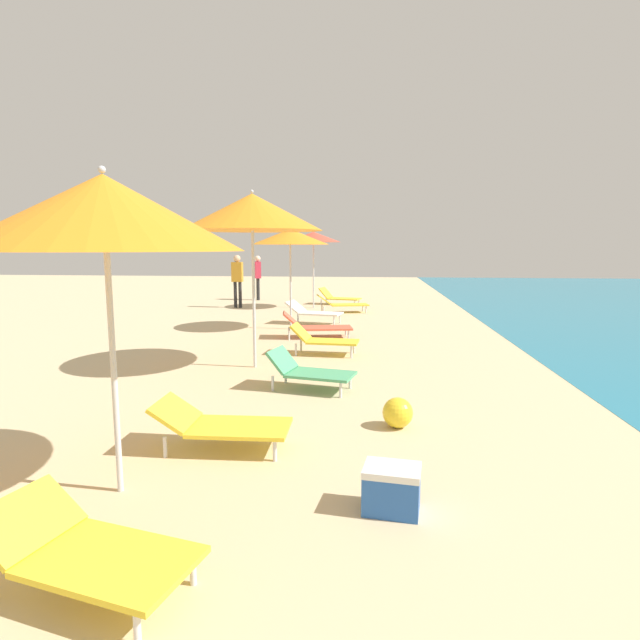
{
  "coord_description": "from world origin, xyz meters",
  "views": [
    {
      "loc": [
        1.08,
        4.56,
        2.05
      ],
      "look_at": [
        0.4,
        10.98,
        1.12
      ],
      "focal_mm": 28.45,
      "sensor_mm": 36.0,
      "label": 1
    }
  ],
  "objects_px": {
    "lounger_fifth_inland": "(316,326)",
    "person_walking_mid": "(237,275)",
    "lounger_third_shoreside": "(221,424)",
    "lounger_fourth_shoreside": "(323,339)",
    "lounger_fifth_shoreside": "(313,312)",
    "beach_ball": "(398,413)",
    "umbrella_farthest": "(313,237)",
    "person_walking_near": "(258,273)",
    "cooler_box": "(392,489)",
    "lounger_farthest_inland": "(342,303)",
    "umbrella_fourth": "(252,212)",
    "umbrella_fifth": "(290,237)",
    "umbrella_third": "(104,213)",
    "lounger_farthest_shoreside": "(339,297)",
    "lounger_third_inland": "(86,549)",
    "lounger_fourth_inland": "(309,370)"
  },
  "relations": [
    {
      "from": "lounger_fifth_inland",
      "to": "person_walking_mid",
      "type": "height_order",
      "value": "person_walking_mid"
    },
    {
      "from": "lounger_third_shoreside",
      "to": "lounger_fourth_shoreside",
      "type": "distance_m",
      "value": 4.75
    },
    {
      "from": "lounger_fifth_shoreside",
      "to": "beach_ball",
      "type": "height_order",
      "value": "lounger_fifth_shoreside"
    },
    {
      "from": "umbrella_farthest",
      "to": "person_walking_near",
      "type": "relative_size",
      "value": 1.52
    },
    {
      "from": "person_walking_near",
      "to": "cooler_box",
      "type": "distance_m",
      "value": 16.39
    },
    {
      "from": "person_walking_near",
      "to": "cooler_box",
      "type": "relative_size",
      "value": 3.62
    },
    {
      "from": "lounger_farthest_inland",
      "to": "cooler_box",
      "type": "height_order",
      "value": "lounger_farthest_inland"
    },
    {
      "from": "umbrella_fourth",
      "to": "umbrella_fifth",
      "type": "xyz_separation_m",
      "value": [
        -0.05,
        4.15,
        -0.32
      ]
    },
    {
      "from": "umbrella_third",
      "to": "umbrella_fifth",
      "type": "bearing_deg",
      "value": 89.7
    },
    {
      "from": "umbrella_third",
      "to": "lounger_farthest_shoreside",
      "type": "xyz_separation_m",
      "value": [
        0.87,
        14.35,
        -2.05
      ]
    },
    {
      "from": "lounger_third_inland",
      "to": "lounger_fourth_shoreside",
      "type": "height_order",
      "value": "lounger_fourth_shoreside"
    },
    {
      "from": "lounger_farthest_shoreside",
      "to": "person_walking_near",
      "type": "xyz_separation_m",
      "value": [
        -3.26,
        1.25,
        0.79
      ]
    },
    {
      "from": "lounger_fifth_shoreside",
      "to": "cooler_box",
      "type": "distance_m",
      "value": 9.83
    },
    {
      "from": "lounger_third_shoreside",
      "to": "lounger_fourth_inland",
      "type": "distance_m",
      "value": 2.35
    },
    {
      "from": "person_walking_mid",
      "to": "lounger_fourth_inland",
      "type": "bearing_deg",
      "value": 21.6
    },
    {
      "from": "person_walking_near",
      "to": "cooler_box",
      "type": "height_order",
      "value": "person_walking_near"
    },
    {
      "from": "umbrella_fourth",
      "to": "beach_ball",
      "type": "height_order",
      "value": "umbrella_fourth"
    },
    {
      "from": "lounger_fourth_inland",
      "to": "beach_ball",
      "type": "relative_size",
      "value": 3.76
    },
    {
      "from": "lounger_fourth_shoreside",
      "to": "umbrella_farthest",
      "type": "bearing_deg",
      "value": 102.46
    },
    {
      "from": "lounger_third_inland",
      "to": "person_walking_mid",
      "type": "bearing_deg",
      "value": 115.06
    },
    {
      "from": "lounger_farthest_shoreside",
      "to": "cooler_box",
      "type": "xyz_separation_m",
      "value": [
        1.4,
        -14.44,
        -0.09
      ]
    },
    {
      "from": "person_walking_near",
      "to": "beach_ball",
      "type": "xyz_separation_m",
      "value": [
        4.8,
        -13.81,
        -0.88
      ]
    },
    {
      "from": "lounger_third_inland",
      "to": "umbrella_farthest",
      "type": "distance_m",
      "value": 14.59
    },
    {
      "from": "lounger_third_shoreside",
      "to": "beach_ball",
      "type": "bearing_deg",
      "value": 22.6
    },
    {
      "from": "umbrella_fourth",
      "to": "umbrella_third",
      "type": "bearing_deg",
      "value": -91.22
    },
    {
      "from": "lounger_farthest_shoreside",
      "to": "lounger_farthest_inland",
      "type": "xyz_separation_m",
      "value": [
        0.26,
        -2.31,
        0.02
      ]
    },
    {
      "from": "lounger_fourth_inland",
      "to": "lounger_farthest_inland",
      "type": "height_order",
      "value": "same"
    },
    {
      "from": "lounger_fourth_inland",
      "to": "lounger_farthest_inland",
      "type": "xyz_separation_m",
      "value": [
        -0.08,
        8.8,
        0.01
      ]
    },
    {
      "from": "lounger_fourth_shoreside",
      "to": "beach_ball",
      "type": "relative_size",
      "value": 3.76
    },
    {
      "from": "umbrella_third",
      "to": "lounger_farthest_shoreside",
      "type": "height_order",
      "value": "umbrella_third"
    },
    {
      "from": "umbrella_third",
      "to": "umbrella_fourth",
      "type": "distance_m",
      "value": 4.53
    },
    {
      "from": "lounger_third_shoreside",
      "to": "umbrella_farthest",
      "type": "relative_size",
      "value": 0.52
    },
    {
      "from": "lounger_third_shoreside",
      "to": "lounger_farthest_inland",
      "type": "bearing_deg",
      "value": 85.69
    },
    {
      "from": "umbrella_third",
      "to": "lounger_farthest_inland",
      "type": "height_order",
      "value": "umbrella_third"
    },
    {
      "from": "lounger_farthest_inland",
      "to": "beach_ball",
      "type": "height_order",
      "value": "lounger_farthest_inland"
    },
    {
      "from": "lounger_third_inland",
      "to": "person_walking_mid",
      "type": "relative_size",
      "value": 0.78
    },
    {
      "from": "lounger_farthest_inland",
      "to": "cooler_box",
      "type": "relative_size",
      "value": 3.55
    },
    {
      "from": "cooler_box",
      "to": "person_walking_near",
      "type": "bearing_deg",
      "value": 106.57
    },
    {
      "from": "umbrella_fifth",
      "to": "beach_ball",
      "type": "bearing_deg",
      "value": -71.05
    },
    {
      "from": "umbrella_third",
      "to": "lounger_third_inland",
      "type": "distance_m",
      "value": 2.42
    },
    {
      "from": "cooler_box",
      "to": "beach_ball",
      "type": "height_order",
      "value": "cooler_box"
    },
    {
      "from": "umbrella_fourth",
      "to": "umbrella_fifth",
      "type": "height_order",
      "value": "umbrella_fourth"
    },
    {
      "from": "lounger_farthest_inland",
      "to": "lounger_farthest_shoreside",
      "type": "bearing_deg",
      "value": 82.81
    },
    {
      "from": "umbrella_fourth",
      "to": "lounger_fifth_inland",
      "type": "distance_m",
      "value": 3.87
    },
    {
      "from": "lounger_farthest_inland",
      "to": "umbrella_third",
      "type": "bearing_deg",
      "value": -108.85
    },
    {
      "from": "umbrella_fifth",
      "to": "umbrella_farthest",
      "type": "bearing_deg",
      "value": 89.5
    },
    {
      "from": "beach_ball",
      "to": "lounger_farthest_shoreside",
      "type": "bearing_deg",
      "value": 96.98
    },
    {
      "from": "umbrella_fourth",
      "to": "lounger_fourth_inland",
      "type": "distance_m",
      "value": 2.89
    },
    {
      "from": "umbrella_fourth",
      "to": "person_walking_mid",
      "type": "xyz_separation_m",
      "value": [
        -2.6,
        8.5,
        -1.52
      ]
    },
    {
      "from": "lounger_third_shoreside",
      "to": "lounger_farthest_shoreside",
      "type": "bearing_deg",
      "value": 87.26
    }
  ]
}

